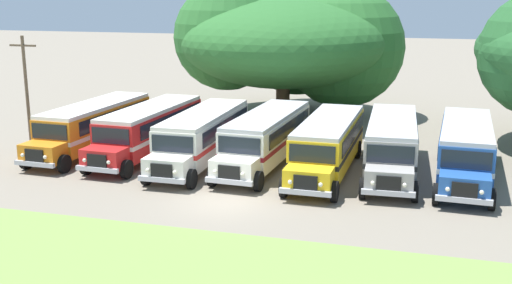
% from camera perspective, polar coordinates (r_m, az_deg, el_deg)
% --- Properties ---
extents(ground_plane, '(220.00, 220.00, 0.00)m').
position_cam_1_polar(ground_plane, '(28.82, -2.85, -5.46)').
color(ground_plane, slate).
extents(foreground_grass_strip, '(80.00, 9.10, 0.01)m').
position_cam_1_polar(foreground_grass_strip, '(21.81, -9.88, -12.14)').
color(foreground_grass_strip, olive).
rests_on(foreground_grass_strip, ground_plane).
extents(parked_bus_slot_0, '(3.01, 10.88, 2.82)m').
position_cam_1_polar(parked_bus_slot_0, '(38.96, -14.68, 1.57)').
color(parked_bus_slot_0, orange).
rests_on(parked_bus_slot_0, ground_plane).
extents(parked_bus_slot_1, '(3.02, 10.88, 2.82)m').
position_cam_1_polar(parked_bus_slot_1, '(37.22, -9.78, 1.27)').
color(parked_bus_slot_1, red).
rests_on(parked_bus_slot_1, ground_plane).
extents(parked_bus_slot_2, '(2.76, 10.85, 2.82)m').
position_cam_1_polar(parked_bus_slot_2, '(35.14, -4.94, 0.69)').
color(parked_bus_slot_2, silver).
rests_on(parked_bus_slot_2, ground_plane).
extents(parked_bus_slot_3, '(3.14, 10.90, 2.82)m').
position_cam_1_polar(parked_bus_slot_3, '(34.63, 0.92, 0.55)').
color(parked_bus_slot_3, silver).
rests_on(parked_bus_slot_3, ground_plane).
extents(parked_bus_slot_4, '(2.79, 10.85, 2.82)m').
position_cam_1_polar(parked_bus_slot_4, '(33.32, 6.64, -0.07)').
color(parked_bus_slot_4, yellow).
rests_on(parked_bus_slot_4, ground_plane).
extents(parked_bus_slot_5, '(3.11, 10.90, 2.82)m').
position_cam_1_polar(parked_bus_slot_5, '(33.86, 12.36, -0.07)').
color(parked_bus_slot_5, '#9E9993').
rests_on(parked_bus_slot_5, ground_plane).
extents(parked_bus_slot_6, '(3.07, 10.89, 2.82)m').
position_cam_1_polar(parked_bus_slot_6, '(33.79, 18.69, -0.51)').
color(parked_bus_slot_6, '#23519E').
rests_on(parked_bus_slot_6, ground_plane).
extents(broad_shade_tree, '(16.93, 16.97, 10.16)m').
position_cam_1_polar(broad_shade_tree, '(48.07, 3.26, 9.05)').
color(broad_shade_tree, brown).
rests_on(broad_shade_tree, ground_plane).
extents(utility_pole, '(1.80, 0.20, 6.84)m').
position_cam_1_polar(utility_pole, '(41.04, -20.34, 4.72)').
color(utility_pole, brown).
rests_on(utility_pole, ground_plane).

